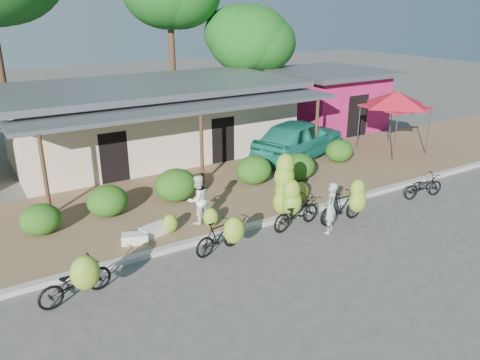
# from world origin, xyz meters

# --- Properties ---
(ground) EXTENTS (100.00, 100.00, 0.00)m
(ground) POSITION_xyz_m (0.00, 0.00, 0.00)
(ground) COLOR #4C4A47
(ground) RESTS_ON ground
(sidewalk) EXTENTS (60.00, 6.00, 0.12)m
(sidewalk) POSITION_xyz_m (0.00, 5.00, 0.06)
(sidewalk) COLOR brown
(sidewalk) RESTS_ON ground
(curb) EXTENTS (60.00, 0.25, 0.15)m
(curb) POSITION_xyz_m (0.00, 2.00, 0.07)
(curb) COLOR #A8A399
(curb) RESTS_ON ground
(shop_main) EXTENTS (13.00, 8.50, 3.35)m
(shop_main) POSITION_xyz_m (0.00, 10.93, 1.72)
(shop_main) COLOR beige
(shop_main) RESTS_ON ground
(shop_pink) EXTENTS (6.00, 6.00, 3.25)m
(shop_pink) POSITION_xyz_m (10.50, 10.99, 1.67)
(shop_pink) COLOR #BE1D59
(shop_pink) RESTS_ON ground
(tree_near_right) EXTENTS (4.95, 4.81, 6.73)m
(tree_near_right) POSITION_xyz_m (7.31, 14.61, 4.89)
(tree_near_right) COLOR #432C1B
(tree_near_right) RESTS_ON ground
(hedge_0) EXTENTS (1.20, 1.08, 0.93)m
(hedge_0) POSITION_xyz_m (-6.07, 4.79, 0.59)
(hedge_0) COLOR #1E4E11
(hedge_0) RESTS_ON sidewalk
(hedge_1) EXTENTS (1.32, 1.18, 1.03)m
(hedge_1) POSITION_xyz_m (-3.99, 5.03, 0.63)
(hedge_1) COLOR #1E4E11
(hedge_1) RESTS_ON sidewalk
(hedge_2) EXTENTS (1.47, 1.33, 1.15)m
(hedge_2) POSITION_xyz_m (-1.58, 5.05, 0.69)
(hedge_2) COLOR #1E4E11
(hedge_2) RESTS_ON sidewalk
(hedge_3) EXTENTS (1.40, 1.26, 1.09)m
(hedge_3) POSITION_xyz_m (1.67, 5.05, 0.67)
(hedge_3) COLOR #1E4E11
(hedge_3) RESTS_ON sidewalk
(hedge_4) EXTENTS (1.35, 1.21, 1.05)m
(hedge_4) POSITION_xyz_m (3.41, 4.52, 0.65)
(hedge_4) COLOR #1E4E11
(hedge_4) RESTS_ON sidewalk
(hedge_5) EXTENTS (1.26, 1.13, 0.98)m
(hedge_5) POSITION_xyz_m (6.36, 5.39, 0.61)
(hedge_5) COLOR #1E4E11
(hedge_5) RESTS_ON sidewalk
(red_canopy) EXTENTS (3.50, 3.50, 2.86)m
(red_canopy) POSITION_xyz_m (9.50, 5.25, 2.61)
(red_canopy) COLOR #59595E
(red_canopy) RESTS_ON sidewalk
(bike_far_left) EXTENTS (1.89, 1.41, 1.41)m
(bike_far_left) POSITION_xyz_m (-5.95, 0.86, 0.59)
(bike_far_left) COLOR black
(bike_far_left) RESTS_ON ground
(bike_left) EXTENTS (1.67, 1.26, 1.30)m
(bike_left) POSITION_xyz_m (-1.97, 1.07, 0.59)
(bike_left) COLOR black
(bike_left) RESTS_ON ground
(bike_center) EXTENTS (1.94, 1.30, 2.29)m
(bike_center) POSITION_xyz_m (0.80, 1.63, 0.89)
(bike_center) COLOR black
(bike_center) RESTS_ON ground
(bike_right) EXTENTS (1.77, 1.15, 1.66)m
(bike_right) POSITION_xyz_m (2.29, 0.71, 0.69)
(bike_right) COLOR black
(bike_right) RESTS_ON ground
(bike_far_right) EXTENTS (1.74, 0.83, 0.88)m
(bike_far_right) POSITION_xyz_m (6.29, 0.90, 0.44)
(bike_far_right) COLOR black
(bike_far_right) RESTS_ON ground
(loose_banana_a) EXTENTS (0.47, 0.40, 0.59)m
(loose_banana_a) POSITION_xyz_m (-2.76, 2.86, 0.41)
(loose_banana_a) COLOR #89A629
(loose_banana_a) RESTS_ON sidewalk
(loose_banana_b) EXTENTS (0.49, 0.41, 0.61)m
(loose_banana_b) POSITION_xyz_m (-1.53, 2.58, 0.42)
(loose_banana_b) COLOR #89A629
(loose_banana_b) RESTS_ON sidewalk
(loose_banana_c) EXTENTS (0.58, 0.49, 0.72)m
(loose_banana_c) POSITION_xyz_m (2.07, 2.71, 0.48)
(loose_banana_c) COLOR #89A629
(loose_banana_c) RESTS_ON sidewalk
(sack_near) EXTENTS (0.92, 0.61, 0.30)m
(sack_near) POSITION_xyz_m (-3.25, 2.95, 0.27)
(sack_near) COLOR silver
(sack_near) RESTS_ON sidewalk
(sack_far) EXTENTS (0.84, 0.62, 0.28)m
(sack_far) POSITION_xyz_m (-3.90, 2.77, 0.26)
(sack_far) COLOR silver
(sack_far) RESTS_ON sidewalk
(vendor) EXTENTS (0.70, 0.66, 1.61)m
(vendor) POSITION_xyz_m (1.50, 0.55, 0.81)
(vendor) COLOR #999999
(vendor) RESTS_ON ground
(bystander) EXTENTS (0.88, 0.76, 1.57)m
(bystander) POSITION_xyz_m (-1.73, 3.03, 0.91)
(bystander) COLOR white
(bystander) RESTS_ON sidewalk
(teal_van) EXTENTS (5.67, 3.82, 1.79)m
(teal_van) POSITION_xyz_m (5.21, 6.79, 1.02)
(teal_van) COLOR #1B7962
(teal_van) RESTS_ON sidewalk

